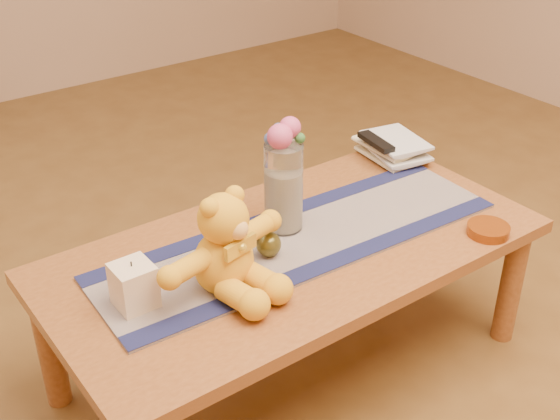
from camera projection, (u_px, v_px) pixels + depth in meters
floor at (293, 366)px, 2.25m from camera, size 5.50×5.50×0.00m
coffee_table_top at (294, 251)px, 2.03m from camera, size 1.40×0.70×0.04m
table_leg_fr at (511, 285)px, 2.27m from camera, size 0.07×0.07×0.41m
table_leg_bl at (49, 346)px, 2.02m from camera, size 0.07×0.07×0.41m
table_leg_br at (384, 210)px, 2.68m from camera, size 0.07×0.07×0.41m
persian_runner at (301, 239)px, 2.04m from camera, size 1.21×0.40×0.01m
runner_border_near at (332, 262)px, 1.93m from camera, size 1.20×0.11×0.00m
runner_border_far at (273, 216)px, 2.14m from camera, size 1.20×0.11×0.00m
teddy_bear at (223, 242)px, 1.79m from camera, size 0.43×0.38×0.25m
pillar_candle at (134, 285)px, 1.75m from camera, size 0.10×0.10×0.11m
candle_wick at (131, 264)px, 1.72m from camera, size 0.00×0.00×0.01m
glass_vase at (284, 187)px, 2.03m from camera, size 0.11×0.11×0.26m
potpourri_fill at (284, 199)px, 2.05m from camera, size 0.09×0.09×0.18m
rose_left at (280, 137)px, 1.93m from camera, size 0.07×0.07×0.07m
rose_right at (290, 127)px, 1.95m from camera, size 0.06×0.06×0.06m
blue_flower_back at (279, 131)px, 1.98m from camera, size 0.04×0.04×0.04m
blue_flower_side at (270, 139)px, 1.95m from camera, size 0.04×0.04×0.04m
leaf_sprig at (300, 138)px, 1.96m from camera, size 0.03×0.03×0.03m
bronze_ball at (269, 244)px, 1.95m from camera, size 0.07×0.07×0.07m
book_bottom at (373, 161)px, 2.46m from camera, size 0.19×0.24×0.02m
book_lower at (375, 156)px, 2.45m from camera, size 0.21×0.26×0.02m
book_upper at (372, 150)px, 2.44m from camera, size 0.18×0.23×0.02m
book_top at (375, 145)px, 2.43m from camera, size 0.21×0.25×0.02m
tv_remote at (376, 142)px, 2.41m from camera, size 0.07×0.16×0.02m
amber_dish at (488, 230)px, 2.07m from camera, size 0.14×0.14×0.03m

